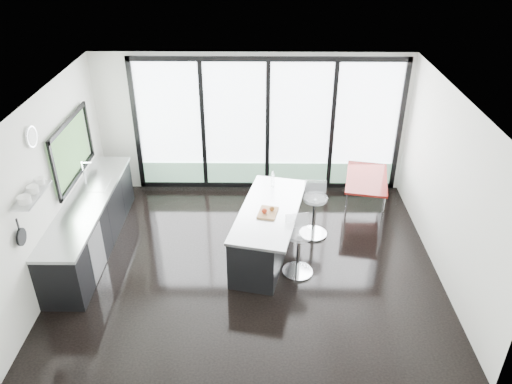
{
  "coord_description": "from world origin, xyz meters",
  "views": [
    {
      "loc": [
        0.18,
        -6.54,
        5.1
      ],
      "look_at": [
        0.1,
        0.3,
        1.15
      ],
      "focal_mm": 35.0,
      "sensor_mm": 36.0,
      "label": 1
    }
  ],
  "objects_px": {
    "bar_stool_far": "(314,216)",
    "red_table": "(365,194)",
    "bar_stool_near": "(298,253)",
    "island": "(265,230)"
  },
  "relations": [
    {
      "from": "island",
      "to": "red_table",
      "type": "height_order",
      "value": "island"
    },
    {
      "from": "bar_stool_far",
      "to": "bar_stool_near",
      "type": "bearing_deg",
      "value": -104.83
    },
    {
      "from": "island",
      "to": "bar_stool_near",
      "type": "relative_size",
      "value": 2.95
    },
    {
      "from": "bar_stool_near",
      "to": "bar_stool_far",
      "type": "relative_size",
      "value": 1.0
    },
    {
      "from": "red_table",
      "to": "bar_stool_far",
      "type": "bearing_deg",
      "value": -140.52
    },
    {
      "from": "red_table",
      "to": "bar_stool_near",
      "type": "bearing_deg",
      "value": -125.73
    },
    {
      "from": "island",
      "to": "red_table",
      "type": "bearing_deg",
      "value": 36.23
    },
    {
      "from": "bar_stool_far",
      "to": "red_table",
      "type": "bearing_deg",
      "value": 42.4
    },
    {
      "from": "island",
      "to": "bar_stool_far",
      "type": "distance_m",
      "value": 1.01
    },
    {
      "from": "bar_stool_near",
      "to": "red_table",
      "type": "xyz_separation_m",
      "value": [
        1.38,
        1.92,
        -0.04
      ]
    }
  ]
}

